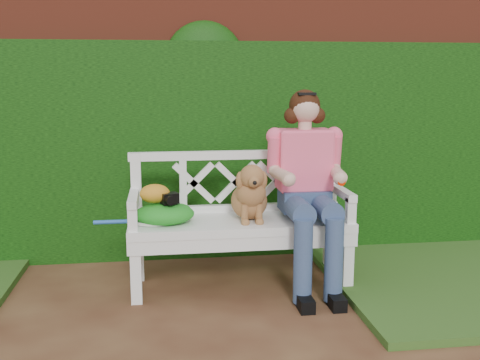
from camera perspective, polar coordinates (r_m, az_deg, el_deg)
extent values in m
plane|color=#442215|center=(3.08, -6.19, -17.42)|extent=(60.00, 60.00, 0.00)
cube|color=maroon|center=(4.64, -7.23, 6.25)|extent=(10.00, 0.30, 2.20)
cube|color=#1F6311|center=(4.44, -7.11, 2.83)|extent=(10.00, 0.18, 1.70)
cube|color=black|center=(3.71, -7.17, -1.86)|extent=(0.13, 0.12, 0.07)
ellipsoid|color=#C4801E|center=(3.74, -8.66, -1.37)|extent=(0.21, 0.16, 0.13)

